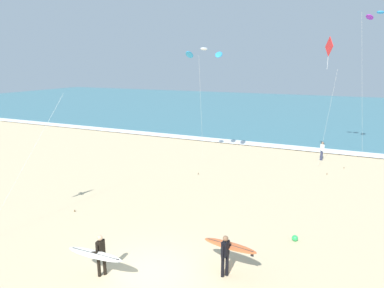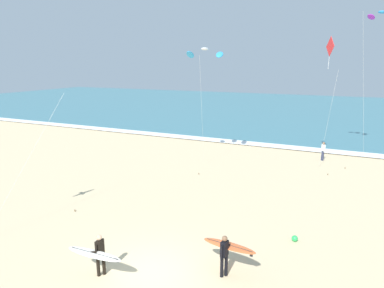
% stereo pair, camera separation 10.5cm
% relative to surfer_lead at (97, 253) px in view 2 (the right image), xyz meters
% --- Properties ---
extents(ground_plane, '(160.00, 160.00, 0.00)m').
position_rel_surfer_lead_xyz_m(ground_plane, '(1.64, 0.97, -1.04)').
color(ground_plane, '#D1BA8E').
extents(ocean_water, '(160.00, 60.00, 0.08)m').
position_rel_surfer_lead_xyz_m(ocean_water, '(1.64, 53.39, -1.00)').
color(ocean_water, teal).
rests_on(ocean_water, ground).
extents(shoreline_foam, '(160.00, 1.72, 0.01)m').
position_rel_surfer_lead_xyz_m(shoreline_foam, '(1.64, 23.69, -0.96)').
color(shoreline_foam, white).
rests_on(shoreline_foam, ocean_water).
extents(surfer_lead, '(2.27, 0.99, 1.71)m').
position_rel_surfer_lead_xyz_m(surfer_lead, '(0.00, 0.00, 0.00)').
color(surfer_lead, black).
rests_on(surfer_lead, ground).
extents(surfer_trailing, '(2.30, 1.09, 1.71)m').
position_rel_surfer_lead_xyz_m(surfer_trailing, '(4.36, 2.22, 0.00)').
color(surfer_trailing, black).
rests_on(surfer_trailing, ground).
extents(kite_arc_cobalt_near, '(2.64, 4.83, 12.05)m').
position_rel_surfer_lead_xyz_m(kite_arc_cobalt_near, '(10.09, 22.69, 10.68)').
color(kite_arc_cobalt_near, purple).
rests_on(kite_arc_cobalt_near, ground).
extents(kite_diamond_scarlet_far, '(1.07, 2.32, 9.93)m').
position_rel_surfer_lead_xyz_m(kite_diamond_scarlet_far, '(6.73, 18.16, 7.92)').
color(kite_diamond_scarlet_far, red).
rests_on(kite_diamond_scarlet_far, ground).
extents(kite_arc_ivory_high, '(3.05, 3.68, 9.19)m').
position_rel_surfer_lead_xyz_m(kite_arc_ivory_high, '(-1.96, 15.37, 7.75)').
color(kite_arc_ivory_high, '#2D99DB').
rests_on(kite_arc_ivory_high, ground).
extents(bystander_white_top, '(0.33, 0.42, 1.59)m').
position_rel_surfer_lead_xyz_m(bystander_white_top, '(6.84, 20.45, -0.23)').
color(bystander_white_top, '#2D334C').
rests_on(bystander_white_top, ground).
extents(beach_ball, '(0.28, 0.28, 0.28)m').
position_rel_surfer_lead_xyz_m(beach_ball, '(6.48, 5.83, -0.90)').
color(beach_ball, green).
rests_on(beach_ball, ground).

